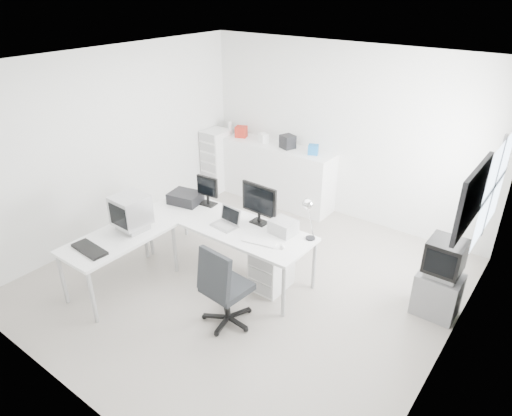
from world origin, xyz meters
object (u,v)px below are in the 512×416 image
Objects in this scene: laser_printer at (283,227)px; filing_cabinet at (217,160)px; crt_monitor at (131,214)px; sideboard at (277,174)px; tv_cabinet at (437,294)px; drawer_pedestal at (272,267)px; main_desk at (227,247)px; inkjet_printer at (185,198)px; lcd_monitor_large at (259,204)px; side_desk at (121,262)px; lcd_monitor_small at (208,191)px; office_chair at (227,284)px; laptop at (224,218)px; crt_tv at (445,259)px.

filing_cabinet is (-2.68, 1.77, -0.27)m from laser_printer.
crt_monitor reaches higher than sideboard.
drawer_pedestal is at bearing -157.86° from tv_cabinet.
laser_printer is 2.49m from sideboard.
laser_printer is at bearing 16.35° from main_desk.
inkjet_printer is at bearing 92.63° from crt_monitor.
lcd_monitor_large is 0.44m from laser_printer.
sideboard is (0.14, 3.32, 0.15)m from side_desk.
sideboard is (-0.16, 1.97, -0.44)m from lcd_monitor_small.
lcd_monitor_large is at bearing -179.27° from laser_printer.
filing_cabinet reaches higher than office_chair.
tv_cabinet is at bearing 28.52° from crt_monitor.
main_desk is at bearing -45.94° from filing_cabinet.
filing_cabinet is (-1.98, 2.09, -0.30)m from laptop.
inkjet_printer is (-1.55, 0.05, 0.53)m from drawer_pedestal.
crt_monitor is 1.59m from office_chair.
lcd_monitor_small is (-1.25, 0.20, 0.66)m from drawer_pedestal.
tv_cabinet is (2.22, 0.56, -0.76)m from lcd_monitor_large.
office_chair is 2.51m from tv_cabinet.
office_chair reaches higher than laptop.
crt_monitor is at bearing -135.00° from main_desk.
lcd_monitor_small is at bearing 77.47° from side_desk.
laptop is 2.75m from tv_cabinet.
lcd_monitor_large is 2.42m from tv_cabinet.
inkjet_printer is 0.41× the size of office_chair.
laser_printer is 3.22m from filing_cabinet.
laptop and crt_tv have the same top height.
tv_cabinet is (1.90, 1.62, -0.26)m from office_chair.
side_desk is at bearing -70.80° from filing_cabinet.
lcd_monitor_small reaches higher than side_desk.
lcd_monitor_small is 1.31m from laser_printer.
tv_cabinet is 0.50m from crt_tv.
side_desk is at bearing -92.40° from sideboard.
side_desk is 2.59× the size of tv_cabinet.
lcd_monitor_small is 1.14m from crt_monitor.
lcd_monitor_small is (-0.55, 0.25, 0.59)m from main_desk.
crt_monitor is 3.06m from filing_cabinet.
lcd_monitor_small is at bearing -169.80° from tv_cabinet.
main_desk is 0.97m from inkjet_printer.
main_desk is 2.25× the size of office_chair.
tv_cabinet is (1.82, 0.59, -0.57)m from laser_printer.
laptop is at bearing -160.13° from tv_cabinet.
main_desk is at bearing -162.48° from tv_cabinet.
office_chair is at bearing -65.31° from sideboard.
tv_cabinet is at bearing 17.52° from main_desk.
crt_monitor is at bearing -134.72° from laptop.
main_desk is at bearing 135.03° from office_chair.
crt_monitor reaches higher than lcd_monitor_small.
crt_monitor is (-1.20, -1.10, -0.06)m from lcd_monitor_large.
lcd_monitor_small is 0.78× the size of tv_cabinet.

